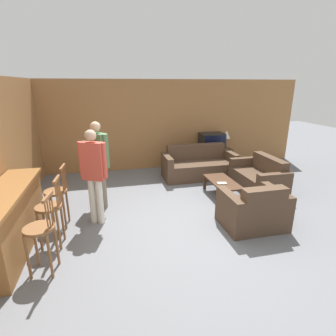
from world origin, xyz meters
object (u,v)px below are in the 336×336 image
object	(u,v)px
bar_chair_near	(41,234)
tv	(212,141)
couch_far	(199,166)
person_by_counter	(94,172)
coffee_table	(222,183)
tv_unit	(211,158)
bar_chair_mid	(50,212)
person_by_window	(98,160)
loveseat_right	(259,178)
book_on_table	(222,183)
bar_chair_far	(57,196)
armchair_near	(254,211)
table_lamp	(227,135)

from	to	relation	value
bar_chair_near	tv	bearing A→B (deg)	44.93
couch_far	person_by_counter	bearing A→B (deg)	-143.34
bar_chair_near	coffee_table	bearing A→B (deg)	28.03
bar_chair_near	person_by_counter	bearing A→B (deg)	61.78
person_by_counter	tv_unit	bearing A→B (deg)	39.65
bar_chair_mid	person_by_counter	xyz separation A→B (m)	(0.66, 0.59, 0.40)
bar_chair_mid	person_by_window	size ratio (longest dim) A/B	0.63
loveseat_right	book_on_table	size ratio (longest dim) A/B	6.50
coffee_table	book_on_table	world-z (taller)	book_on_table
tv_unit	book_on_table	bearing A→B (deg)	-106.68
bar_chair_mid	person_by_counter	distance (m)	0.97
tv	book_on_table	distance (m)	2.51
bar_chair_far	book_on_table	distance (m)	3.34
tv_unit	person_by_window	xyz separation A→B (m)	(-3.30, -2.10, 0.72)
bar_chair_far	person_by_counter	xyz separation A→B (m)	(0.66, -0.04, 0.40)
bar_chair_far	person_by_counter	bearing A→B (deg)	-3.49
armchair_near	coffee_table	distance (m)	1.37
bar_chair_far	person_by_window	size ratio (longest dim) A/B	0.63
armchair_near	coffee_table	bearing A→B (deg)	89.11
tv_unit	book_on_table	world-z (taller)	tv_unit
table_lamp	person_by_window	world-z (taller)	person_by_window
bar_chair_near	book_on_table	distance (m)	3.70
bar_chair_far	loveseat_right	bearing A→B (deg)	8.55
bar_chair_near	loveseat_right	world-z (taller)	bar_chair_near
armchair_near	person_by_window	bearing A→B (deg)	150.93
book_on_table	person_by_counter	size ratio (longest dim) A/B	0.13
couch_far	bar_chair_near	bearing A→B (deg)	-136.00
bar_chair_far	table_lamp	world-z (taller)	bar_chair_far
loveseat_right	bar_chair_near	bearing A→B (deg)	-156.30
tv_unit	tv	size ratio (longest dim) A/B	1.72
coffee_table	person_by_window	size ratio (longest dim) A/B	0.61
bar_chair_mid	person_by_window	world-z (taller)	person_by_window
table_lamp	person_by_window	bearing A→B (deg)	-150.90
table_lamp	bar_chair_near	bearing A→B (deg)	-138.24
bar_chair_near	tv_unit	bearing A→B (deg)	44.96
bar_chair_far	person_by_window	xyz separation A→B (m)	(0.72, 0.64, 0.42)
armchair_near	bar_chair_mid	bearing A→B (deg)	176.53
bar_chair_mid	coffee_table	bearing A→B (deg)	18.98
couch_far	armchair_near	xyz separation A→B (m)	(0.05, -2.78, 0.00)
book_on_table	person_by_counter	bearing A→B (deg)	-171.08
loveseat_right	tv	xyz separation A→B (m)	(-0.37, 2.08, 0.51)
couch_far	armchair_near	bearing A→B (deg)	-89.03
bar_chair_far	tv_unit	world-z (taller)	bar_chair_far
bar_chair_mid	couch_far	distance (m)	4.22
couch_far	person_by_window	distance (m)	3.00
bar_chair_mid	coffee_table	distance (m)	3.60
armchair_near	loveseat_right	distance (m)	1.81
person_by_counter	tv	bearing A→B (deg)	39.62
bar_chair_far	armchair_near	bearing A→B (deg)	-13.84
loveseat_right	bar_chair_mid	bearing A→B (deg)	-163.66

